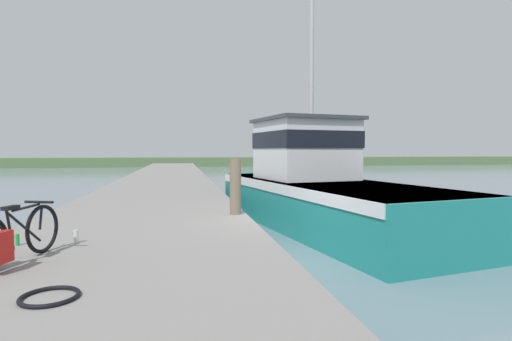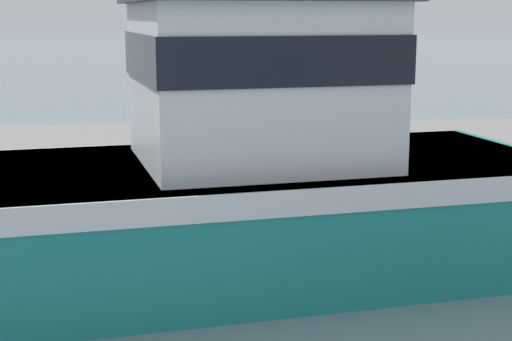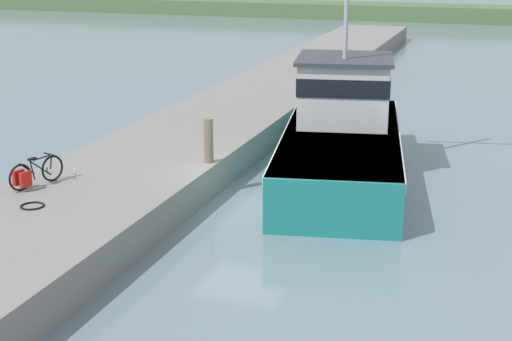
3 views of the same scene
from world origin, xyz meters
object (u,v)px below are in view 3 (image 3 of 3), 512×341
mooring_post (209,141)px  water_bottle_on_curb (75,172)px  bicycle_touring (32,174)px  water_bottle_by_bike (47,170)px  fishing_boat_main (342,134)px

mooring_post → water_bottle_on_curb: mooring_post is taller
bicycle_touring → water_bottle_by_bike: bearing=123.9°
fishing_boat_main → water_bottle_by_bike: bearing=-150.2°
fishing_boat_main → water_bottle_by_bike: size_ratio=68.96×
mooring_post → water_bottle_on_curb: (-2.99, -2.46, -0.55)m
water_bottle_on_curb → fishing_boat_main: bearing=43.7°
bicycle_touring → water_bottle_on_curb: bicycle_touring is taller
fishing_boat_main → water_bottle_by_bike: 9.24m
fishing_boat_main → water_bottle_on_curb: fishing_boat_main is taller
fishing_boat_main → water_bottle_by_bike: fishing_boat_main is taller
mooring_post → water_bottle_by_bike: 4.63m
water_bottle_by_bike → water_bottle_on_curb: water_bottle_on_curb is taller
fishing_boat_main → water_bottle_on_curb: bearing=-146.5°
fishing_boat_main → mooring_post: (-3.21, -3.46, 0.35)m
water_bottle_on_curb → mooring_post: bearing=39.5°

